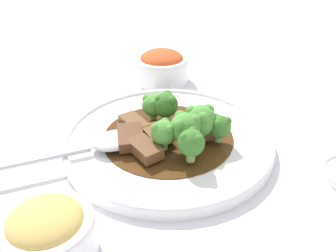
% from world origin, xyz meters
% --- Properties ---
extents(ground_plane, '(4.00, 4.00, 0.00)m').
position_xyz_m(ground_plane, '(0.00, 0.00, 0.00)').
color(ground_plane, silver).
extents(main_plate, '(0.30, 0.30, 0.02)m').
position_xyz_m(main_plate, '(0.00, 0.00, 0.01)').
color(main_plate, white).
rests_on(main_plate, ground_plane).
extents(beef_strip_0, '(0.04, 0.06, 0.02)m').
position_xyz_m(beef_strip_0, '(0.04, 0.03, 0.03)').
color(beef_strip_0, brown).
rests_on(beef_strip_0, main_plate).
extents(beef_strip_1, '(0.04, 0.05, 0.01)m').
position_xyz_m(beef_strip_1, '(0.02, 0.00, 0.02)').
color(beef_strip_1, brown).
rests_on(beef_strip_1, main_plate).
extents(beef_strip_2, '(0.03, 0.07, 0.01)m').
position_xyz_m(beef_strip_2, '(-0.05, -0.00, 0.03)').
color(beef_strip_2, brown).
rests_on(beef_strip_2, main_plate).
extents(beef_strip_3, '(0.04, 0.06, 0.01)m').
position_xyz_m(beef_strip_3, '(0.04, -0.04, 0.02)').
color(beef_strip_3, brown).
rests_on(beef_strip_3, main_plate).
extents(beef_strip_4, '(0.04, 0.06, 0.01)m').
position_xyz_m(beef_strip_4, '(0.05, 0.00, 0.03)').
color(beef_strip_4, '#56331E').
rests_on(beef_strip_4, main_plate).
extents(broccoli_floret_0, '(0.04, 0.04, 0.05)m').
position_xyz_m(broccoli_floret_0, '(-0.01, -0.04, 0.05)').
color(broccoli_floret_0, '#8EB756').
rests_on(broccoli_floret_0, main_plate).
extents(broccoli_floret_1, '(0.03, 0.03, 0.04)m').
position_xyz_m(broccoli_floret_1, '(-0.06, 0.04, 0.04)').
color(broccoli_floret_1, '#7FA84C').
rests_on(broccoli_floret_1, main_plate).
extents(broccoli_floret_2, '(0.04, 0.04, 0.05)m').
position_xyz_m(broccoli_floret_2, '(-0.04, 0.02, 0.05)').
color(broccoli_floret_2, '#7FA84C').
rests_on(broccoli_floret_2, main_plate).
extents(broccoli_floret_3, '(0.03, 0.03, 0.04)m').
position_xyz_m(broccoli_floret_3, '(0.02, 0.03, 0.05)').
color(broccoli_floret_3, '#7FA84C').
rests_on(broccoli_floret_3, main_plate).
extents(broccoli_floret_4, '(0.04, 0.04, 0.05)m').
position_xyz_m(broccoli_floret_4, '(-0.01, 0.04, 0.05)').
color(broccoli_floret_4, '#7FA84C').
rests_on(broccoli_floret_4, main_plate).
extents(broccoli_floret_5, '(0.03, 0.03, 0.04)m').
position_xyz_m(broccoli_floret_5, '(0.01, -0.05, 0.04)').
color(broccoli_floret_5, '#8EB756').
rests_on(broccoli_floret_5, main_plate).
extents(broccoli_floret_6, '(0.04, 0.04, 0.05)m').
position_xyz_m(broccoli_floret_6, '(-0.01, 0.07, 0.05)').
color(broccoli_floret_6, '#8EB756').
rests_on(broccoli_floret_6, main_plate).
extents(serving_spoon, '(0.22, 0.05, 0.01)m').
position_xyz_m(serving_spoon, '(0.09, 0.00, 0.03)').
color(serving_spoon, '#B7B7BC').
rests_on(serving_spoon, main_plate).
extents(side_bowl_kimchi, '(0.10, 0.10, 0.06)m').
position_xyz_m(side_bowl_kimchi, '(-0.06, -0.21, 0.03)').
color(side_bowl_kimchi, white).
rests_on(side_bowl_kimchi, ground_plane).
extents(side_bowl_appetizer, '(0.10, 0.10, 0.06)m').
position_xyz_m(side_bowl_appetizer, '(0.17, 0.14, 0.03)').
color(side_bowl_appetizer, white).
rests_on(side_bowl_appetizer, ground_plane).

